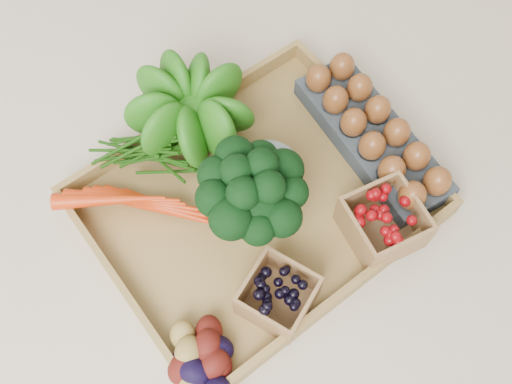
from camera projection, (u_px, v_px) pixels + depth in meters
ground at (256, 207)px, 1.02m from camera, size 4.00×4.00×0.00m
tray at (256, 205)px, 1.01m from camera, size 0.55×0.45×0.01m
carrots at (148, 203)px, 0.98m from camera, size 0.20×0.14×0.05m
lettuce at (194, 106)px, 1.01m from camera, size 0.16×0.16×0.16m
broccoli at (253, 207)px, 0.93m from camera, size 0.18×0.18×0.14m
cherry_bowl at (266, 175)px, 1.01m from camera, size 0.13×0.13×0.03m
egg_carton at (371, 138)px, 1.04m from camera, size 0.16×0.35×0.04m
potatoes at (201, 358)px, 0.85m from camera, size 0.13×0.13×0.08m
punnet_blackberry at (278, 295)px, 0.90m from camera, size 0.13×0.13×0.07m
punnet_raspberry at (383, 222)px, 0.95m from camera, size 0.14×0.14×0.08m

